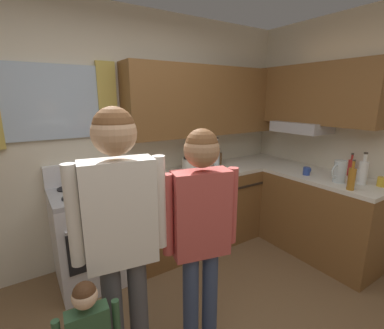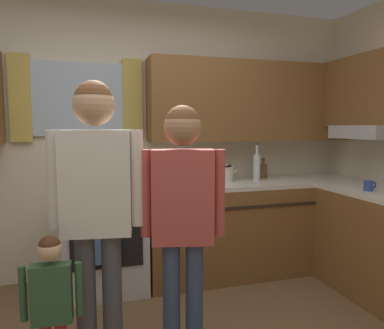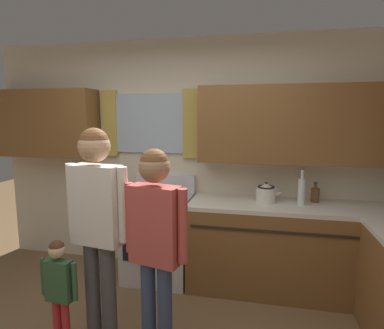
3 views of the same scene
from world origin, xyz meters
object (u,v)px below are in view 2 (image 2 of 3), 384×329
at_px(adult_holding_child, 96,194).
at_px(small_child, 52,299).
at_px(bottle_squat_brown, 263,171).
at_px(adult_in_plaid, 183,207).
at_px(mug_cobalt_blue, 369,186).
at_px(stovetop_kettle, 223,172).
at_px(bottle_tall_clear, 257,167).
at_px(stove_oven, 105,236).

distance_m(adult_holding_child, small_child, 0.58).
height_order(bottle_squat_brown, adult_in_plaid, adult_in_plaid).
xyz_separation_m(bottle_squat_brown, adult_holding_child, (-1.70, -1.29, 0.08)).
xyz_separation_m(mug_cobalt_blue, stovetop_kettle, (-0.97, 0.82, 0.05)).
xyz_separation_m(bottle_tall_clear, mug_cobalt_blue, (0.64, -0.77, -0.10)).
bearing_deg(stovetop_kettle, adult_in_plaid, -120.43).
relative_size(bottle_squat_brown, adult_holding_child, 0.12).
bearing_deg(adult_holding_child, adult_in_plaid, -10.18).
bearing_deg(adult_in_plaid, small_child, -174.08).
relative_size(bottle_tall_clear, bottle_squat_brown, 1.79).
distance_m(bottle_tall_clear, small_child, 2.26).
height_order(stove_oven, stovetop_kettle, stovetop_kettle).
xyz_separation_m(adult_in_plaid, small_child, (-0.71, -0.07, -0.42)).
height_order(mug_cobalt_blue, small_child, mug_cobalt_blue).
relative_size(bottle_squat_brown, small_child, 0.23).
height_order(bottle_tall_clear, small_child, bottle_tall_clear).
height_order(mug_cobalt_blue, adult_holding_child, adult_holding_child).
height_order(stovetop_kettle, adult_in_plaid, adult_in_plaid).
relative_size(bottle_tall_clear, adult_in_plaid, 0.24).
height_order(stove_oven, adult_in_plaid, adult_in_plaid).
height_order(adult_holding_child, small_child, adult_holding_child).
bearing_deg(bottle_tall_clear, adult_in_plaid, -131.41).
distance_m(bottle_tall_clear, bottle_squat_brown, 0.22).
distance_m(stovetop_kettle, adult_in_plaid, 1.47).
distance_m(bottle_tall_clear, adult_holding_child, 1.92).
relative_size(stovetop_kettle, adult_holding_child, 0.16).
bearing_deg(adult_in_plaid, mug_cobalt_blue, 14.74).
relative_size(mug_cobalt_blue, adult_holding_child, 0.07).
bearing_deg(adult_holding_child, bottle_tall_clear, 36.25).
distance_m(bottle_tall_clear, stovetop_kettle, 0.34).
height_order(bottle_tall_clear, bottle_squat_brown, bottle_tall_clear).
distance_m(stove_oven, stovetop_kettle, 1.24).
height_order(bottle_tall_clear, adult_holding_child, adult_holding_child).
height_order(bottle_tall_clear, mug_cobalt_blue, bottle_tall_clear).
xyz_separation_m(bottle_tall_clear, adult_in_plaid, (-1.08, -1.22, -0.07)).
distance_m(stove_oven, small_child, 1.34).
distance_m(stove_oven, mug_cobalt_blue, 2.28).
relative_size(bottle_squat_brown, mug_cobalt_blue, 1.79).
relative_size(mug_cobalt_blue, adult_in_plaid, 0.07).
bearing_deg(small_child, stovetop_kettle, 42.64).
xyz_separation_m(stove_oven, stovetop_kettle, (1.12, 0.04, 0.53)).
distance_m(stove_oven, adult_in_plaid, 1.38).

